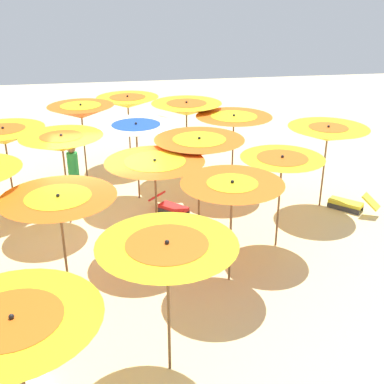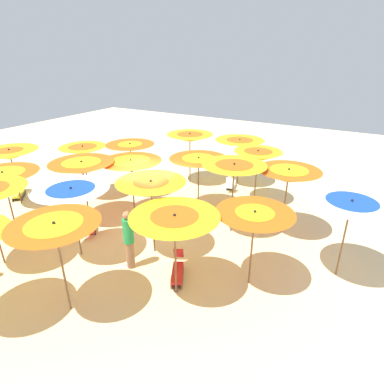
{
  "view_description": "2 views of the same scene",
  "coord_description": "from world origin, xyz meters",
  "px_view_note": "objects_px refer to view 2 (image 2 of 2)",
  "views": [
    {
      "loc": [
        0.34,
        -10.81,
        5.91
      ],
      "look_at": [
        2.0,
        -0.7,
        1.41
      ],
      "focal_mm": 45.4,
      "sensor_mm": 36.0,
      "label": 1
    },
    {
      "loc": [
        -6.24,
        7.87,
        5.81
      ],
      "look_at": [
        -1.19,
        -1.02,
        1.31
      ],
      "focal_mm": 29.73,
      "sensor_mm": 36.0,
      "label": 2
    }
  ],
  "objects_px": {
    "beach_umbrella_4": "(10,155)",
    "beach_umbrella_13": "(72,194)",
    "beach_umbrella_11": "(234,170)",
    "beach_umbrella_12": "(151,188)",
    "beach_umbrella_18": "(55,231)",
    "beach_umbrella_0": "(240,143)",
    "lounger_1": "(19,192)",
    "beach_umbrella_17": "(175,223)",
    "beach_umbrella_9": "(3,177)",
    "beach_umbrella_15": "(351,207)",
    "beach_umbrella_7": "(131,166)",
    "beach_umbrella_8": "(82,168)",
    "beach_umbrella_10": "(288,176)",
    "beach_umbrella_1": "(190,138)",
    "beach_umbrella_5": "(258,156)",
    "beach_umbrella_2": "(130,148)",
    "lounger_2": "(90,226)",
    "beach_umbrella_6": "(199,163)",
    "beach_umbrella_3": "(83,150)",
    "beachgoer_0": "(129,239)",
    "lounger_3": "(231,184)",
    "beach_umbrella_16": "(254,220)",
    "lounger_0": "(178,270)"
  },
  "relations": [
    {
      "from": "beach_umbrella_4",
      "to": "beach_umbrella_13",
      "type": "xyz_separation_m",
      "value": [
        -5.03,
        1.37,
        -0.06
      ]
    },
    {
      "from": "beach_umbrella_11",
      "to": "beach_umbrella_12",
      "type": "bearing_deg",
      "value": 55.56
    },
    {
      "from": "beach_umbrella_18",
      "to": "beach_umbrella_0",
      "type": "bearing_deg",
      "value": -92.39
    },
    {
      "from": "lounger_1",
      "to": "beach_umbrella_17",
      "type": "bearing_deg",
      "value": 33.93
    },
    {
      "from": "beach_umbrella_9",
      "to": "beach_umbrella_15",
      "type": "xyz_separation_m",
      "value": [
        -9.94,
        -3.14,
        -0.01
      ]
    },
    {
      "from": "beach_umbrella_7",
      "to": "beach_umbrella_8",
      "type": "height_order",
      "value": "beach_umbrella_8"
    },
    {
      "from": "beach_umbrella_4",
      "to": "beach_umbrella_15",
      "type": "relative_size",
      "value": 1.0
    },
    {
      "from": "beach_umbrella_10",
      "to": "beach_umbrella_18",
      "type": "xyz_separation_m",
      "value": [
        3.54,
        6.19,
        0.07
      ]
    },
    {
      "from": "beach_umbrella_1",
      "to": "beach_umbrella_15",
      "type": "distance_m",
      "value": 8.23
    },
    {
      "from": "beach_umbrella_10",
      "to": "beach_umbrella_15",
      "type": "relative_size",
      "value": 1.01
    },
    {
      "from": "beach_umbrella_5",
      "to": "beach_umbrella_11",
      "type": "bearing_deg",
      "value": 92.27
    },
    {
      "from": "beach_umbrella_2",
      "to": "lounger_2",
      "type": "xyz_separation_m",
      "value": [
        -0.83,
        3.43,
        -1.9
      ]
    },
    {
      "from": "beach_umbrella_15",
      "to": "beach_umbrella_6",
      "type": "bearing_deg",
      "value": -16.89
    },
    {
      "from": "beach_umbrella_2",
      "to": "beach_umbrella_3",
      "type": "distance_m",
      "value": 1.93
    },
    {
      "from": "beach_umbrella_12",
      "to": "beach_umbrella_15",
      "type": "xyz_separation_m",
      "value": [
        -5.19,
        -1.61,
        -0.06
      ]
    },
    {
      "from": "beach_umbrella_18",
      "to": "beachgoer_0",
      "type": "distance_m",
      "value": 2.41
    },
    {
      "from": "beach_umbrella_8",
      "to": "beach_umbrella_17",
      "type": "distance_m",
      "value": 5.29
    },
    {
      "from": "beach_umbrella_12",
      "to": "lounger_1",
      "type": "height_order",
      "value": "beach_umbrella_12"
    },
    {
      "from": "beach_umbrella_1",
      "to": "lounger_1",
      "type": "distance_m",
      "value": 7.94
    },
    {
      "from": "beach_umbrella_8",
      "to": "beach_umbrella_15",
      "type": "height_order",
      "value": "beach_umbrella_15"
    },
    {
      "from": "beach_umbrella_10",
      "to": "lounger_3",
      "type": "bearing_deg",
      "value": -41.69
    },
    {
      "from": "beach_umbrella_11",
      "to": "beach_umbrella_17",
      "type": "distance_m",
      "value": 3.63
    },
    {
      "from": "beach_umbrella_16",
      "to": "lounger_1",
      "type": "height_order",
      "value": "beach_umbrella_16"
    },
    {
      "from": "beach_umbrella_3",
      "to": "beach_umbrella_16",
      "type": "bearing_deg",
      "value": 166.12
    },
    {
      "from": "beach_umbrella_8",
      "to": "lounger_0",
      "type": "height_order",
      "value": "beach_umbrella_8"
    },
    {
      "from": "beach_umbrella_6",
      "to": "beach_umbrella_12",
      "type": "height_order",
      "value": "beach_umbrella_12"
    },
    {
      "from": "beach_umbrella_15",
      "to": "beach_umbrella_18",
      "type": "relative_size",
      "value": 0.96
    },
    {
      "from": "beach_umbrella_5",
      "to": "lounger_0",
      "type": "bearing_deg",
      "value": 88.12
    },
    {
      "from": "beach_umbrella_4",
      "to": "beach_umbrella_16",
      "type": "distance_m",
      "value": 10.09
    },
    {
      "from": "beach_umbrella_18",
      "to": "beachgoer_0",
      "type": "bearing_deg",
      "value": -96.03
    },
    {
      "from": "beach_umbrella_1",
      "to": "lounger_3",
      "type": "relative_size",
      "value": 2.1
    },
    {
      "from": "beach_umbrella_2",
      "to": "beach_umbrella_8",
      "type": "height_order",
      "value": "beach_umbrella_8"
    },
    {
      "from": "beach_umbrella_1",
      "to": "beach_umbrella_13",
      "type": "bearing_deg",
      "value": 90.5
    },
    {
      "from": "beach_umbrella_0",
      "to": "beach_umbrella_15",
      "type": "height_order",
      "value": "beach_umbrella_15"
    },
    {
      "from": "beach_umbrella_12",
      "to": "beach_umbrella_15",
      "type": "distance_m",
      "value": 5.44
    },
    {
      "from": "lounger_1",
      "to": "lounger_3",
      "type": "distance_m",
      "value": 9.43
    },
    {
      "from": "beach_umbrella_1",
      "to": "lounger_0",
      "type": "distance_m",
      "value": 7.45
    },
    {
      "from": "beach_umbrella_2",
      "to": "beach_umbrella_12",
      "type": "height_order",
      "value": "beach_umbrella_12"
    },
    {
      "from": "beach_umbrella_1",
      "to": "beach_umbrella_2",
      "type": "height_order",
      "value": "beach_umbrella_1"
    },
    {
      "from": "beach_umbrella_8",
      "to": "beachgoer_0",
      "type": "distance_m",
      "value": 3.75
    },
    {
      "from": "beach_umbrella_5",
      "to": "beach_umbrella_17",
      "type": "relative_size",
      "value": 0.97
    },
    {
      "from": "beach_umbrella_9",
      "to": "beach_umbrella_17",
      "type": "relative_size",
      "value": 1.0
    },
    {
      "from": "beach_umbrella_1",
      "to": "beach_umbrella_9",
      "type": "relative_size",
      "value": 1.04
    },
    {
      "from": "beach_umbrella_9",
      "to": "beach_umbrella_18",
      "type": "relative_size",
      "value": 0.95
    },
    {
      "from": "beach_umbrella_8",
      "to": "beach_umbrella_17",
      "type": "xyz_separation_m",
      "value": [
        -4.99,
        1.75,
        -0.01
      ]
    },
    {
      "from": "beach_umbrella_17",
      "to": "beach_umbrella_4",
      "type": "bearing_deg",
      "value": -9.06
    },
    {
      "from": "beach_umbrella_7",
      "to": "beach_umbrella_12",
      "type": "relative_size",
      "value": 0.93
    },
    {
      "from": "beach_umbrella_0",
      "to": "beach_umbrella_10",
      "type": "xyz_separation_m",
      "value": [
        -3.13,
        3.64,
        0.16
      ]
    },
    {
      "from": "beach_umbrella_16",
      "to": "lounger_0",
      "type": "height_order",
      "value": "beach_umbrella_16"
    },
    {
      "from": "beach_umbrella_4",
      "to": "lounger_1",
      "type": "xyz_separation_m",
      "value": [
        0.71,
        -0.41,
        -1.91
      ]
    }
  ]
}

